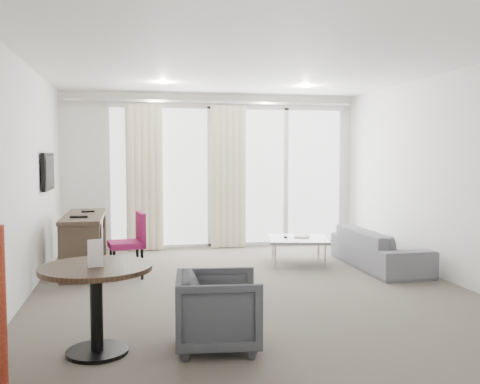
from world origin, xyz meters
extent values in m
cube|color=#5C554A|center=(0.00, 0.00, 0.00)|extent=(5.00, 6.00, 0.00)
cube|color=white|center=(0.00, 0.00, 2.60)|extent=(5.00, 6.00, 0.00)
cube|color=silver|center=(-2.50, 0.00, 1.30)|extent=(0.00, 6.00, 2.60)
cube|color=silver|center=(2.50, 0.00, 1.30)|extent=(0.00, 6.00, 2.60)
cube|color=silver|center=(0.00, -3.00, 1.30)|extent=(5.00, 0.00, 2.60)
cylinder|color=#FFE0B2|center=(-0.90, 1.60, 2.59)|extent=(0.12, 0.12, 0.02)
cylinder|color=#FFE0B2|center=(1.20, 1.60, 2.59)|extent=(0.12, 0.12, 0.02)
imported|color=#38393E|center=(-0.67, -1.85, 0.31)|extent=(0.75, 0.73, 0.62)
imported|color=slate|center=(2.03, 0.79, 0.27)|extent=(0.72, 1.84, 0.54)
cube|color=#4D4D50|center=(0.30, 4.50, -0.06)|extent=(5.60, 3.00, 0.12)
camera|label=1|loc=(-1.35, -6.06, 1.58)|focal=40.00mm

